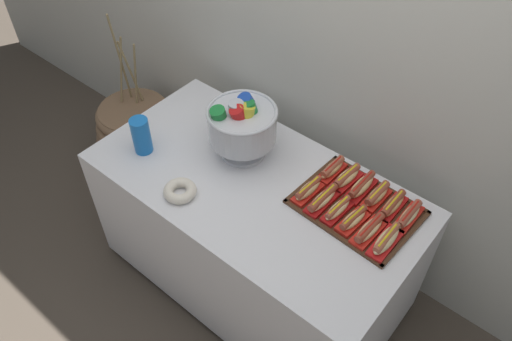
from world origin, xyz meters
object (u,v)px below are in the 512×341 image
Objects in this scene: buffet_table at (255,233)px; cup_stack at (141,136)px; hot_dog_5 at (386,240)px; hot_dog_7 at (347,178)px; donut at (180,191)px; hot_dog_0 at (308,190)px; hot_dog_8 at (361,187)px; floor_vase at (139,139)px; hot_dog_1 at (323,200)px; hot_dog_4 at (369,230)px; hot_dog_2 at (338,210)px; serving_tray at (356,207)px; punch_bowl at (242,124)px; hot_dog_11 at (409,216)px; hot_dog_10 at (393,205)px; hot_dog_3 at (353,220)px; hot_dog_9 at (377,196)px; hot_dog_6 at (332,169)px.

cup_stack is (-0.52, -0.16, 0.44)m from buffet_table.
hot_dog_5 is 0.34m from hot_dog_7.
hot_dog_5 reaches higher than donut.
hot_dog_0 and hot_dog_7 have the same top height.
hot_dog_7 is at bearing 148.13° from hot_dog_5.
hot_dog_8 is (0.16, 0.16, -0.00)m from hot_dog_0.
floor_vase is 7.53× the size of donut.
hot_dog_7 is (0.01, 0.16, 0.00)m from hot_dog_1.
floor_vase reaches higher than hot_dog_0.
buffet_table is 0.65m from hot_dog_4.
cup_stack reaches higher than hot_dog_2.
serving_tray is at bearing -39.31° from hot_dog_7.
hot_dog_2 is 0.23m from hot_dog_5.
punch_bowl is at bearing 145.62° from buffet_table.
hot_dog_0 is at bearing -159.31° from hot_dog_11.
hot_dog_10 is at bearing 111.38° from hot_dog_5.
hot_dog_8 is at bearing 129.21° from hot_dog_4.
floor_vase is 1.58m from hot_dog_8.
buffet_table is at bearing -156.30° from hot_dog_10.
cup_stack is (-0.96, -0.24, 0.05)m from hot_dog_3.
hot_dog_2 is 0.65m from donut.
donut is at bearing -153.41° from hot_dog_3.
hot_dog_3 is 0.22m from hot_dog_7.
hot_dog_7 is 1.08× the size of hot_dog_9.
floor_vase is 1.58m from hot_dog_2.
hot_dog_6 is 0.90× the size of cup_stack.
hot_dog_1 is at bearing -68.62° from hot_dog_6.
hot_dog_4 is at bearing 23.87° from donut.
punch_bowl is at bearing 176.42° from hot_dog_5.
punch_bowl is (-0.45, 0.03, 0.13)m from hot_dog_1.
floor_vase is 6.44× the size of hot_dog_0.
hot_dog_8 is at bearing 140.69° from hot_dog_5.
serving_tray is 3.58× the size of donut.
hot_dog_3 is 0.95× the size of hot_dog_7.
hot_dog_8 is (0.15, -0.01, -0.00)m from hot_dog_6.
hot_dog_2 is at bearing -117.50° from serving_tray.
hot_dog_1 is at bearing -93.06° from hot_dog_7.
hot_dog_10 reaches higher than donut.
hot_dog_1 is (-0.12, -0.08, 0.03)m from serving_tray.
hot_dog_8 is at bearing -3.06° from hot_dog_6.
buffet_table is at bearing -172.67° from hot_dog_4.
hot_dog_11 is at bearing 86.94° from hot_dog_5.
hot_dog_7 is at bearing 176.94° from hot_dog_8.
hot_dog_7 and hot_dog_8 have the same top height.
hot_dog_0 is at bearing -135.33° from hot_dog_8.
hot_dog_6 is (-0.07, 0.17, 0.00)m from hot_dog_1.
hot_dog_7 is at bearing 176.94° from hot_dog_11.
punch_bowl reaches higher than hot_dog_7.
hot_dog_11 is 0.93m from donut.
punch_bowl reaches higher than hot_dog_3.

